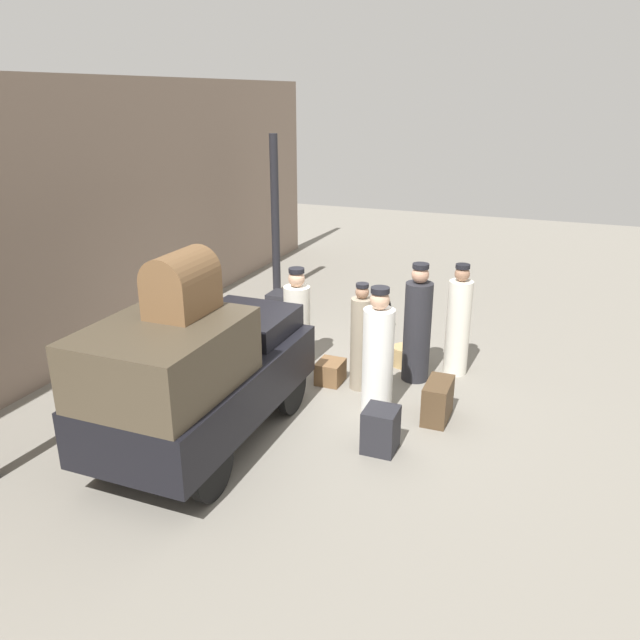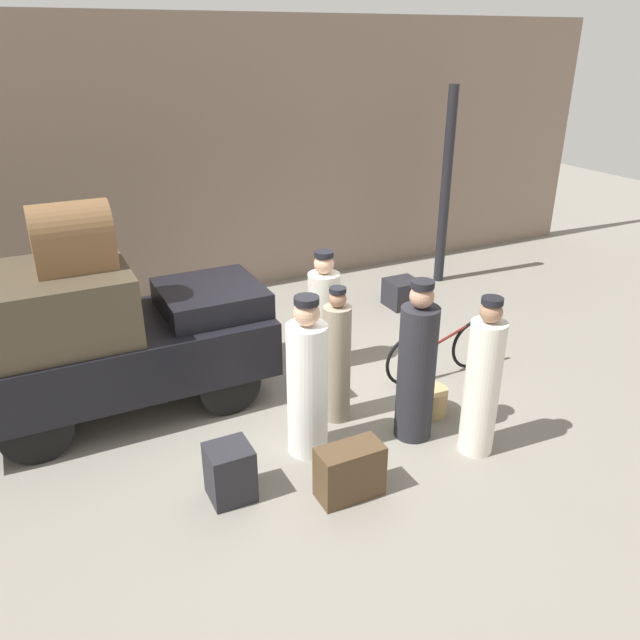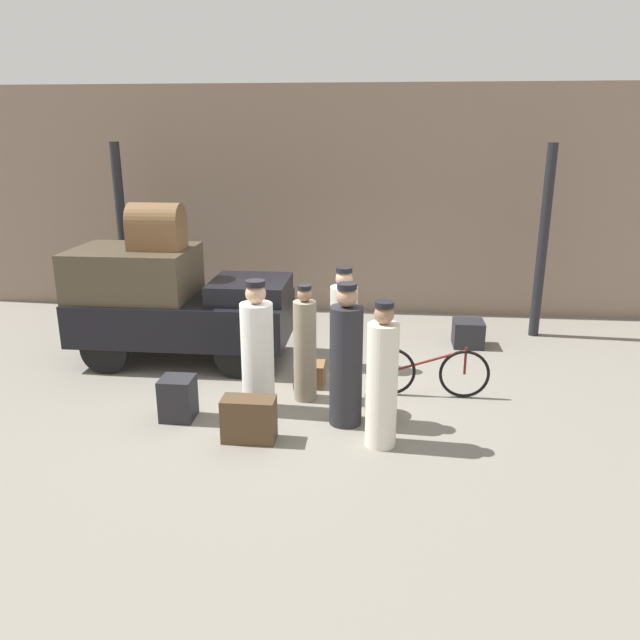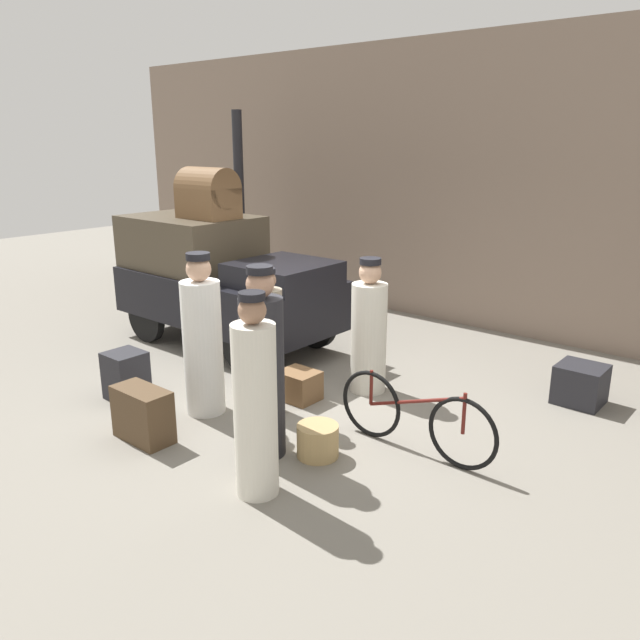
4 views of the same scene
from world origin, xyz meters
The scene contains 16 objects.
ground_plane centered at (0.00, 0.00, 0.00)m, with size 30.00×30.00×0.00m, color gray.
station_building_facade centered at (0.00, 4.08, 2.25)m, with size 16.00×0.15×4.50m.
canopy_pillar_left centered at (-3.81, 2.73, 1.72)m, with size 0.18×0.18×3.44m.
truck centered at (-2.26, 0.84, 0.99)m, with size 3.43×1.57×1.85m.
bicycle centered at (1.77, -0.25, 0.36)m, with size 1.74×0.04×0.76m.
wicker_basket centered at (1.12, -0.93, 0.16)m, with size 0.41×0.41×0.32m.
porter_carrying_trunk centered at (1.13, -1.76, 0.83)m, with size 0.37×0.37×1.80m.
conductor_in_dark_uniform centered at (0.52, 0.73, 0.74)m, with size 0.43×0.43×1.64m.
porter_standing_middle centered at (0.06, -0.51, 0.76)m, with size 0.32×0.32×1.65m.
porter_lifting_near_truck centered at (0.67, -1.21, 0.85)m, with size 0.42×0.42×1.86m.
porter_with_bicycle centered at (-0.52, -0.95, 0.82)m, with size 0.43×0.43×1.81m.
suitcase_small_leather centered at (-0.47, -1.80, 0.28)m, with size 0.65×0.33×0.55m.
trunk_large_brown centered at (-1.52, -1.30, 0.28)m, with size 0.43×0.41×0.57m.
suitcase_tan_flat centered at (2.63, 2.00, 0.23)m, with size 0.52×0.50×0.46m.
trunk_wicker_pale centered at (0.07, -0.03, 0.17)m, with size 0.45×0.38×0.35m.
trunk_on_truck_roof centered at (-2.43, 0.84, 2.19)m, with size 0.82×0.58×0.72m.
Camera 4 is at (4.62, -5.09, 2.97)m, focal length 35.00 mm.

